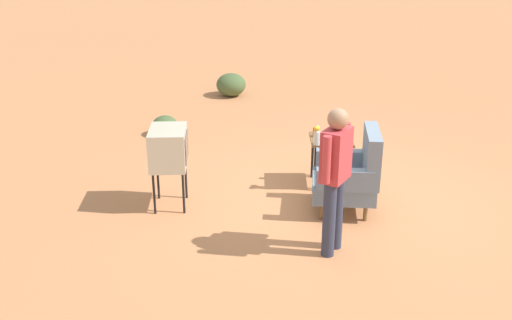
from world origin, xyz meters
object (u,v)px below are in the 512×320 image
object	(u,v)px
armchair	(352,174)
flower_vase	(317,134)
person_standing	(335,173)
soda_can_red	(315,132)
side_table	(331,145)
tv_on_stand	(168,148)
bottle_wine_green	(344,132)

from	to	relation	value
armchair	flower_vase	distance (m)	0.77
person_standing	soda_can_red	bearing A→B (deg)	-178.56
side_table	tv_on_stand	xyz separation A→B (m)	(0.70, -2.08, 0.22)
person_standing	flower_vase	size ratio (longest dim) A/B	6.19
tv_on_stand	person_standing	bearing A→B (deg)	59.83
flower_vase	tv_on_stand	bearing A→B (deg)	-76.11
armchair	side_table	distance (m)	0.83
bottle_wine_green	flower_vase	xyz separation A→B (m)	(0.04, -0.35, -0.01)
tv_on_stand	person_standing	world-z (taller)	person_standing
person_standing	flower_vase	world-z (taller)	person_standing
side_table	flower_vase	xyz separation A→B (m)	(0.24, -0.22, 0.25)
tv_on_stand	flower_vase	distance (m)	1.92
side_table	person_standing	xyz separation A→B (m)	(1.81, -0.16, 0.38)
armchair	tv_on_stand	world-z (taller)	armchair
side_table	soda_can_red	distance (m)	0.28
tv_on_stand	bottle_wine_green	distance (m)	2.27
side_table	tv_on_stand	bearing A→B (deg)	-71.50
person_standing	bottle_wine_green	size ratio (longest dim) A/B	5.12
soda_can_red	bottle_wine_green	xyz separation A→B (m)	(0.27, 0.34, 0.10)
soda_can_red	bottle_wine_green	distance (m)	0.45
tv_on_stand	flower_vase	size ratio (longest dim) A/B	3.89
side_table	person_standing	bearing A→B (deg)	-5.17
side_table	flower_vase	distance (m)	0.41
bottle_wine_green	flower_vase	world-z (taller)	bottle_wine_green
side_table	soda_can_red	bearing A→B (deg)	-109.37
armchair	side_table	world-z (taller)	armchair
side_table	bottle_wine_green	bearing A→B (deg)	33.83
armchair	person_standing	distance (m)	1.15
side_table	tv_on_stand	world-z (taller)	tv_on_stand
soda_can_red	bottle_wine_green	bearing A→B (deg)	51.68
tv_on_stand	soda_can_red	size ratio (longest dim) A/B	8.44
armchair	person_standing	bearing A→B (deg)	-18.88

